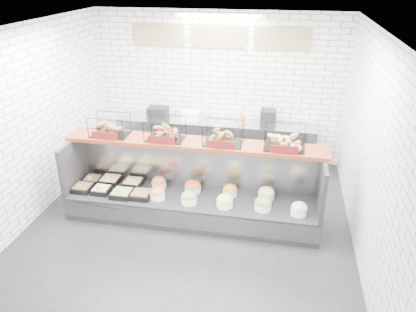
# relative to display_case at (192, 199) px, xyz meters

# --- Properties ---
(ground) EXTENTS (5.50, 5.50, 0.00)m
(ground) POSITION_rel_display_case_xyz_m (0.01, -0.34, -0.33)
(ground) COLOR black
(ground) RESTS_ON ground
(room_shell) EXTENTS (5.02, 5.51, 3.01)m
(room_shell) POSITION_rel_display_case_xyz_m (0.01, 0.26, 1.73)
(room_shell) COLOR white
(room_shell) RESTS_ON ground
(display_case) EXTENTS (4.00, 0.90, 1.20)m
(display_case) POSITION_rel_display_case_xyz_m (0.00, 0.00, 0.00)
(display_case) COLOR black
(display_case) RESTS_ON ground
(bagel_shelf) EXTENTS (4.10, 0.50, 0.40)m
(bagel_shelf) POSITION_rel_display_case_xyz_m (0.01, 0.18, 1.04)
(bagel_shelf) COLOR #521E11
(bagel_shelf) RESTS_ON display_case
(prep_counter) EXTENTS (4.00, 0.60, 1.20)m
(prep_counter) POSITION_rel_display_case_xyz_m (0.00, 2.09, 0.14)
(prep_counter) COLOR #93969B
(prep_counter) RESTS_ON ground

